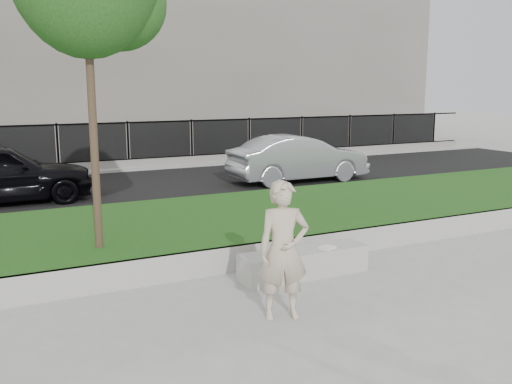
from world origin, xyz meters
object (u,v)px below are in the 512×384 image
stone_bench (304,263)px  man (283,250)px  car_silver (299,158)px  book (327,247)px

stone_bench → man: (-1.02, -1.18, 0.64)m
man → car_silver: bearing=75.4°
stone_bench → man: bearing=-130.7°
book → car_silver: bearing=42.6°
stone_bench → book: (0.34, -0.09, 0.21)m
stone_bench → book: bearing=-15.6°
man → car_silver: size_ratio=0.42×
stone_bench → book: size_ratio=8.34×
book → car_silver: (3.78, 7.16, 0.29)m
book → car_silver: 8.10m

